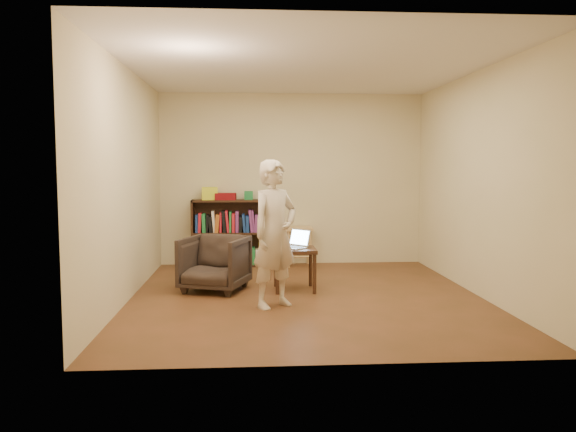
{
  "coord_description": "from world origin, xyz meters",
  "views": [
    {
      "loc": [
        -0.63,
        -6.33,
        1.49
      ],
      "look_at": [
        -0.18,
        0.35,
        0.9
      ],
      "focal_mm": 35.0,
      "sensor_mm": 36.0,
      "label": 1
    }
  ],
  "objects": [
    {
      "name": "wall_right",
      "position": [
        2.0,
        0.0,
        1.3
      ],
      "size": [
        0.0,
        4.5,
        4.5
      ],
      "primitive_type": "plane",
      "rotation": [
        1.57,
        0.0,
        -1.57
      ],
      "color": "beige",
      "rests_on": "floor"
    },
    {
      "name": "box_yellow",
      "position": [
        -1.24,
        2.09,
        1.09
      ],
      "size": [
        0.24,
        0.18,
        0.19
      ],
      "primitive_type": "cube",
      "rotation": [
        0.0,
        0.0,
        0.07
      ],
      "color": "yellow",
      "rests_on": "bookshelf"
    },
    {
      "name": "floor",
      "position": [
        0.0,
        0.0,
        0.0
      ],
      "size": [
        4.5,
        4.5,
        0.0
      ],
      "primitive_type": "plane",
      "color": "#4A2F17",
      "rests_on": "ground"
    },
    {
      "name": "side_table",
      "position": [
        -0.1,
        0.35,
        0.43
      ],
      "size": [
        0.5,
        0.5,
        0.51
      ],
      "color": "#302010",
      "rests_on": "floor"
    },
    {
      "name": "wall_back",
      "position": [
        0.0,
        2.25,
        1.3
      ],
      "size": [
        4.0,
        0.0,
        4.0
      ],
      "primitive_type": "plane",
      "rotation": [
        1.57,
        0.0,
        0.0
      ],
      "color": "beige",
      "rests_on": "floor"
    },
    {
      "name": "wall_left",
      "position": [
        -2.0,
        0.0,
        1.3
      ],
      "size": [
        0.0,
        4.5,
        4.5
      ],
      "primitive_type": "plane",
      "rotation": [
        1.57,
        0.0,
        1.57
      ],
      "color": "beige",
      "rests_on": "floor"
    },
    {
      "name": "bookshelf",
      "position": [
        -0.91,
        2.09,
        0.44
      ],
      "size": [
        1.2,
        0.3,
        1.0
      ],
      "color": "black",
      "rests_on": "floor"
    },
    {
      "name": "stool",
      "position": [
        0.09,
        2.03,
        0.47
      ],
      "size": [
        0.41,
        0.41,
        0.59
      ],
      "color": "tan",
      "rests_on": "floor"
    },
    {
      "name": "laptop",
      "position": [
        -0.09,
        0.38,
        0.57
      ],
      "size": [
        0.41,
        0.41,
        0.22
      ],
      "rotation": [
        0.0,
        0.0,
        -0.79
      ],
      "color": "#AFAFB3",
      "rests_on": "side_table"
    },
    {
      "name": "box_white",
      "position": [
        -0.46,
        2.07,
        1.04
      ],
      "size": [
        0.12,
        0.12,
        0.08
      ],
      "primitive_type": "cube",
      "rotation": [
        0.0,
        0.0,
        -0.24
      ],
      "color": "white",
      "rests_on": "bookshelf"
    },
    {
      "name": "box_green",
      "position": [
        -0.66,
        2.1,
        1.06
      ],
      "size": [
        0.13,
        0.13,
        0.13
      ],
      "primitive_type": "cube",
      "rotation": [
        0.0,
        0.0,
        -0.02
      ],
      "color": "#20793D",
      "rests_on": "bookshelf"
    },
    {
      "name": "person",
      "position": [
        -0.38,
        -0.45,
        0.78
      ],
      "size": [
        0.68,
        0.65,
        1.57
      ],
      "primitive_type": "imported",
      "rotation": [
        0.0,
        0.0,
        0.67
      ],
      "color": "beige",
      "rests_on": "floor"
    },
    {
      "name": "armchair",
      "position": [
        -1.07,
        0.38,
        0.33
      ],
      "size": [
        0.91,
        0.92,
        0.66
      ],
      "primitive_type": "imported",
      "rotation": [
        0.0,
        0.0,
        -0.33
      ],
      "color": "#322921",
      "rests_on": "floor"
    },
    {
      "name": "ceiling",
      "position": [
        0.0,
        0.0,
        2.6
      ],
      "size": [
        4.5,
        4.5,
        0.0
      ],
      "primitive_type": "plane",
      "color": "white",
      "rests_on": "wall_back"
    },
    {
      "name": "red_cloth",
      "position": [
        -1.0,
        2.09,
        1.05
      ],
      "size": [
        0.31,
        0.24,
        0.1
      ],
      "primitive_type": "cube",
      "rotation": [
        0.0,
        0.0,
        -0.06
      ],
      "color": "maroon",
      "rests_on": "bookshelf"
    }
  ]
}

